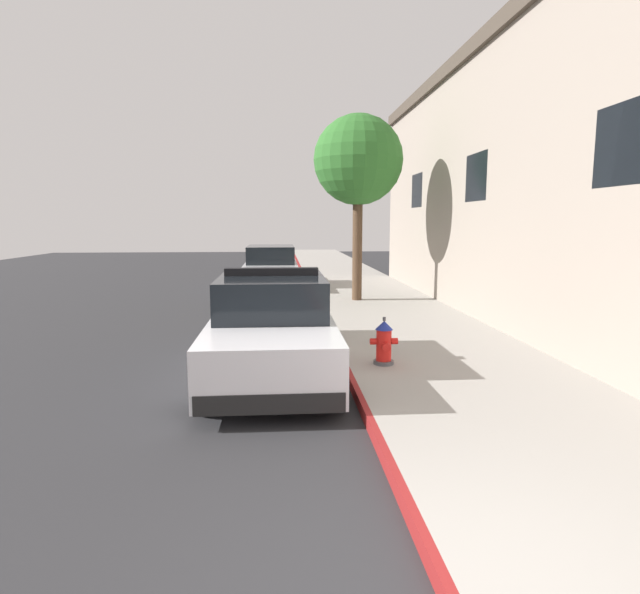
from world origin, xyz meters
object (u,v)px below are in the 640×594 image
parked_car_silver_ahead (271,269)px  street_tree (358,161)px  police_cruiser (272,326)px  fire_hydrant (384,343)px

parked_car_silver_ahead → street_tree: street_tree is taller
police_cruiser → fire_hydrant: (1.76, -0.28, -0.23)m
parked_car_silver_ahead → street_tree: (2.54, -3.79, 3.35)m
fire_hydrant → police_cruiser: bearing=170.9°
parked_car_silver_ahead → street_tree: size_ratio=0.93×
police_cruiser → parked_car_silver_ahead: (-0.19, 10.42, -0.00)m
parked_car_silver_ahead → fire_hydrant: bearing=-79.7°
police_cruiser → fire_hydrant: police_cruiser is taller
police_cruiser → parked_car_silver_ahead: bearing=91.0°
fire_hydrant → street_tree: street_tree is taller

